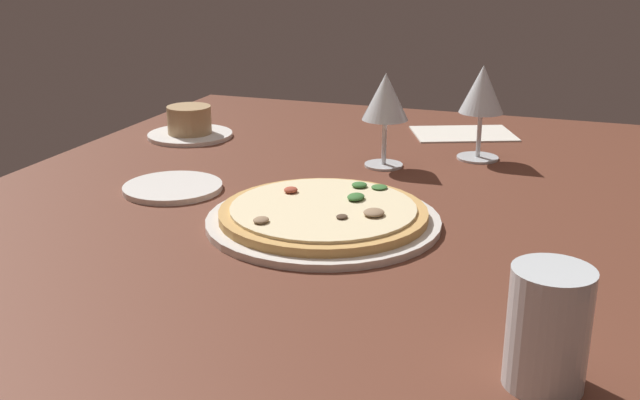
{
  "coord_description": "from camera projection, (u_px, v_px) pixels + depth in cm",
  "views": [
    {
      "loc": [
        -93.03,
        -33.13,
        40.39
      ],
      "look_at": [
        -1.21,
        -0.89,
        7.0
      ],
      "focal_mm": 42.37,
      "sensor_mm": 36.0,
      "label": 1
    }
  ],
  "objects": [
    {
      "name": "ramekin_on_saucer",
      "position": [
        190.0,
        125.0,
        1.48
      ],
      "size": [
        16.54,
        16.54,
        6.14
      ],
      "color": "white",
      "rests_on": "dining_table"
    },
    {
      "name": "wine_glass_near",
      "position": [
        385.0,
        99.0,
        1.25
      ],
      "size": [
        7.8,
        7.8,
        15.97
      ],
      "color": "silver",
      "rests_on": "dining_table"
    },
    {
      "name": "dining_table",
      "position": [
        317.0,
        230.0,
        1.06
      ],
      "size": [
        150.0,
        110.0,
        4.0
      ],
      "primitive_type": "cube",
      "color": "brown",
      "rests_on": "ground"
    },
    {
      "name": "wine_glass_far",
      "position": [
        482.0,
        93.0,
        1.3
      ],
      "size": [
        7.72,
        7.72,
        16.56
      ],
      "color": "silver",
      "rests_on": "dining_table"
    },
    {
      "name": "side_plate",
      "position": [
        173.0,
        187.0,
        1.16
      ],
      "size": [
        15.25,
        15.25,
        0.9
      ],
      "primitive_type": "cylinder",
      "color": "white",
      "rests_on": "dining_table"
    },
    {
      "name": "paper_menu",
      "position": [
        463.0,
        134.0,
        1.5
      ],
      "size": [
        19.64,
        23.07,
        0.3
      ],
      "primitive_type": "cube",
      "rotation": [
        0.0,
        0.0,
        0.4
      ],
      "color": "silver",
      "rests_on": "dining_table"
    },
    {
      "name": "pizza_main",
      "position": [
        323.0,
        216.0,
        1.02
      ],
      "size": [
        31.84,
        31.84,
        3.36
      ],
      "color": "silver",
      "rests_on": "dining_table"
    },
    {
      "name": "water_glass",
      "position": [
        547.0,
        334.0,
        0.64
      ],
      "size": [
        7.03,
        7.03,
        10.85
      ],
      "color": "silver",
      "rests_on": "dining_table"
    }
  ]
}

